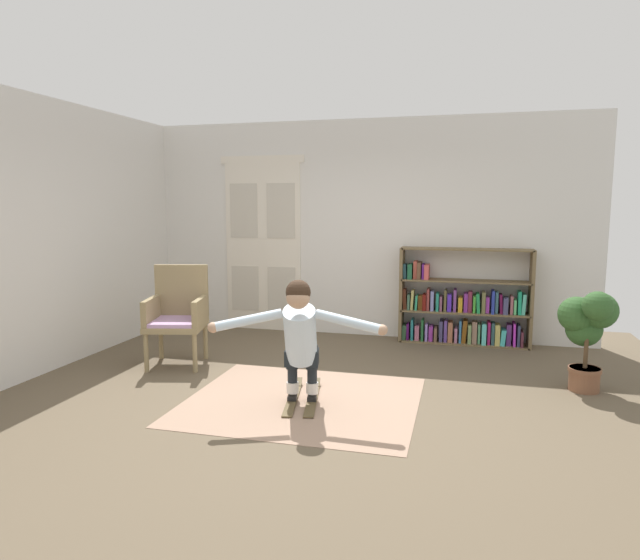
% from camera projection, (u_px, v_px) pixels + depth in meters
% --- Properties ---
extents(ground_plane, '(7.20, 7.20, 0.00)m').
position_uv_depth(ground_plane, '(314.00, 396.00, 5.17)').
color(ground_plane, brown).
extents(back_wall, '(6.00, 0.10, 2.90)m').
position_uv_depth(back_wall, '(365.00, 229.00, 7.46)').
color(back_wall, silver).
rests_on(back_wall, ground).
extents(side_wall_left, '(0.10, 6.00, 2.90)m').
position_uv_depth(side_wall_left, '(62.00, 234.00, 6.11)').
color(side_wall_left, silver).
rests_on(side_wall_left, ground).
extents(double_door, '(1.22, 0.05, 2.45)m').
position_uv_depth(double_door, '(263.00, 244.00, 7.80)').
color(double_door, silver).
rests_on(double_door, ground).
extents(rug, '(2.08, 1.84, 0.01)m').
position_uv_depth(rug, '(302.00, 400.00, 5.04)').
color(rug, '#A2816A').
rests_on(rug, ground).
extents(bookshelf, '(1.64, 0.30, 1.23)m').
position_uv_depth(bookshelf, '(461.00, 307.00, 7.07)').
color(bookshelf, brown).
rests_on(bookshelf, ground).
extents(wicker_chair, '(0.73, 0.73, 1.10)m').
position_uv_depth(wicker_chair, '(178.00, 313.00, 6.16)').
color(wicker_chair, '#907D56').
rests_on(wicker_chair, ground).
extents(potted_plant, '(0.54, 0.56, 0.99)m').
position_uv_depth(potted_plant, '(588.00, 323.00, 5.29)').
color(potted_plant, brown).
rests_on(potted_plant, ground).
extents(skis_pair, '(0.43, 0.93, 0.07)m').
position_uv_depth(skis_pair, '(303.00, 397.00, 5.07)').
color(skis_pair, brown).
rests_on(skis_pair, rug).
extents(person_skier, '(1.47, 0.73, 1.08)m').
position_uv_depth(person_skier, '(300.00, 333.00, 4.78)').
color(person_skier, white).
rests_on(person_skier, skis_pair).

